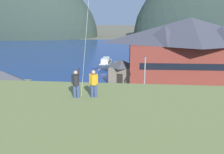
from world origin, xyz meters
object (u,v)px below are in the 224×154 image
Objects in this scene: parked_car_mid_row_center at (148,125)px; person_companion at (94,83)px; wharf_dock at (119,66)px; moored_boat_wharfside at (106,62)px; parked_car_front_row_end at (85,102)px; parked_car_mid_row_far at (30,116)px; moored_boat_inner_slip at (105,64)px; parked_car_lone_by_shed at (160,102)px; storage_shed_near_lot at (3,91)px; person_kite_flyer at (76,83)px; moored_boat_outer_mooring at (133,64)px; parking_light_pole at (145,76)px; storage_shed_waterside at (122,71)px; harbor_lodge at (189,49)px; parked_car_corner_spot at (96,120)px.

parked_car_mid_row_center is 12.63m from person_companion.
wharf_dock is 1.48× the size of moored_boat_wharfside.
parked_car_front_row_end is 7.43m from parked_car_mid_row_far.
parked_car_lone_by_shed is (10.76, -26.75, 0.34)m from moored_boat_inner_slip.
parked_car_front_row_end and parked_car_mid_row_far have the same top height.
moored_boat_wharfside is at bearing 72.89° from storage_shed_near_lot.
wharf_dock is 5.52× the size of person_kite_flyer.
moored_boat_wharfside is 1.59× the size of parked_car_front_row_end.
parking_light_pole is (1.87, -23.87, 3.22)m from moored_boat_outer_mooring.
storage_shed_waterside is 14.29m from parked_car_front_row_end.
storage_shed_waterside is 13.50m from wharf_dock.
harbor_lodge is at bearing -35.37° from moored_boat_inner_slip.
parking_light_pole is 3.56× the size of person_kite_flyer.
wharf_dock is 1.55× the size of parking_light_pole.
moored_boat_outer_mooring is at bearing 98.22° from parked_car_lone_by_shed.
storage_shed_near_lot is 33.96m from moored_boat_outer_mooring.
parked_car_corner_spot is (-14.25, -20.74, -5.40)m from harbor_lodge.
person_companion reaches higher than wharf_dock.
parked_car_mid_row_far and parked_car_mid_row_center have the same top height.
moored_boat_inner_slip is 4.01× the size of person_kite_flyer.
parked_car_mid_row_center is (-8.47, -21.36, -5.40)m from harbor_lodge.
person_companion is at bearing -43.57° from storage_shed_near_lot.
storage_shed_near_lot is at bearing -162.62° from parking_light_pole.
parked_car_corner_spot is 1.00× the size of parked_car_mid_row_center.
storage_shed_near_lot reaches higher than moored_boat_inner_slip.
moored_boat_wharfside is at bearing 164.30° from moored_boat_outer_mooring.
parked_car_corner_spot is at bearing -124.49° from harbor_lodge.
moored_boat_wharfside is 2.01m from moored_boat_inner_slip.
storage_shed_waterside reaches higher than moored_boat_inner_slip.
harbor_lodge is 33.96m from person_kite_flyer.
harbor_lodge is 2.31× the size of wharf_dock.
harbor_lodge is at bearing 53.33° from parking_light_pole.
person_companion is (4.00, -15.41, 7.28)m from parked_car_front_row_end.
person_companion is (4.69, -43.11, 7.62)m from moored_boat_inner_slip.
storage_shed_near_lot is 33.06m from moored_boat_wharfside.
harbor_lodge is at bearing 43.03° from parked_car_mid_row_far.
parked_car_mid_row_center is (13.52, -0.83, 0.00)m from parked_car_mid_row_far.
parked_car_front_row_end and parked_car_mid_row_center have the same top height.
parking_light_pole is (5.70, 9.25, 2.87)m from parked_car_corner_spot.
harbor_lodge is 18.93m from wharf_dock.
parked_car_mid_row_center is at bearing -86.68° from moored_boat_outer_mooring.
parked_car_corner_spot and parked_car_mid_row_center have the same top height.
moored_boat_outer_mooring and moored_boat_inner_slip have the same top height.
harbor_lodge is 33.36m from person_companion.
parked_car_corner_spot is at bearing -96.58° from moored_boat_outer_mooring.
person_companion is at bearing -88.44° from wharf_dock.
wharf_dock is (-1.40, 13.28, -1.94)m from storage_shed_waterside.
moored_boat_inner_slip reaches higher than wharf_dock.
storage_shed_near_lot reaches higher than wharf_dock.
parked_car_front_row_end is at bearing -96.05° from wharf_dock.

